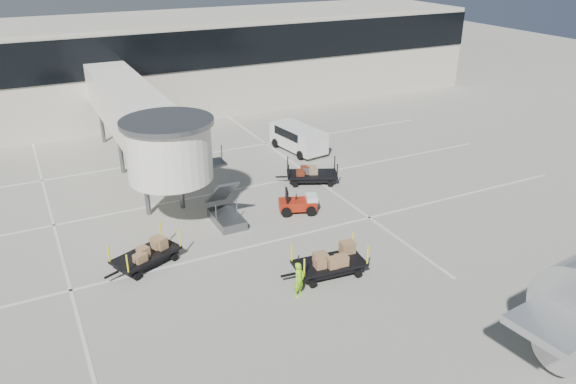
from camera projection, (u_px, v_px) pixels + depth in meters
name	position (u px, v px, depth m)	size (l,w,h in m)	color
ground	(290.00, 259.00, 27.51)	(140.00, 140.00, 0.00)	#AEAA9C
lane_markings	(213.00, 192.00, 34.83)	(40.00, 30.00, 0.02)	silver
terminal	(136.00, 65.00, 50.06)	(64.00, 12.11, 15.20)	beige
jet_bridge	(141.00, 120.00, 34.11)	(5.70, 20.40, 6.03)	white
baggage_tug	(299.00, 204.00, 32.06)	(2.37, 1.97, 1.41)	maroon
suitcase_cart	(312.00, 175.00, 35.96)	(3.92, 2.77, 1.54)	black
box_cart_near	(328.00, 263.00, 26.05)	(4.11, 1.94, 1.59)	black
box_cart_far	(147.00, 255.00, 26.71)	(3.91, 2.73, 1.53)	black
ground_worker	(299.00, 280.00, 24.36)	(0.60, 0.39, 1.65)	#85E217
minivan	(297.00, 136.00, 41.23)	(2.65, 5.01, 1.81)	white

